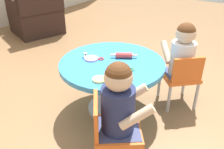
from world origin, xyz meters
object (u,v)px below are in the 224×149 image
at_px(seated_child_right, 183,52).
at_px(craft_scissors, 86,57).
at_px(child_chair_left, 112,130).
at_px(child_chair_right, 181,76).
at_px(armchair_dark, 37,15).
at_px(craft_table, 112,74).
at_px(rolling_pin, 124,55).
at_px(seated_child_left, 119,101).

height_order(seated_child_right, craft_scissors, seated_child_right).
xyz_separation_m(child_chair_left, child_chair_right, (0.92, -0.14, 0.00)).
bearing_deg(armchair_dark, craft_table, -116.24).
bearing_deg(craft_table, rolling_pin, -20.03).
bearing_deg(rolling_pin, craft_scissors, 119.62).
height_order(seated_child_left, rolling_pin, seated_child_left).
bearing_deg(armchair_dark, rolling_pin, -113.19).
height_order(child_chair_right, armchair_dark, armchair_dark).
height_order(seated_child_right, rolling_pin, seated_child_right).
height_order(seated_child_left, craft_scissors, seated_child_left).
height_order(child_chair_left, child_chair_right, same).
distance_m(child_chair_left, seated_child_left, 0.23).
xyz_separation_m(child_chair_left, craft_scissors, (0.48, 0.59, 0.18)).
distance_m(armchair_dark, craft_scissors, 2.21).
bearing_deg(armchair_dark, child_chair_right, -104.17).
bearing_deg(child_chair_right, rolling_pin, 122.23).
bearing_deg(armchair_dark, seated_child_left, -121.66).
xyz_separation_m(seated_child_left, rolling_pin, (0.62, 0.33, -0.02)).
bearing_deg(seated_child_right, child_chair_right, -137.36).
xyz_separation_m(child_chair_left, seated_child_right, (0.95, -0.11, 0.23)).
xyz_separation_m(craft_table, child_chair_right, (0.40, -0.48, -0.06)).
xyz_separation_m(child_chair_left, armchair_dark, (1.58, 2.49, 0.00)).
distance_m(craft_table, rolling_pin, 0.19).
height_order(seated_child_left, seated_child_right, same).
distance_m(craft_table, child_chair_left, 0.63).
xyz_separation_m(child_chair_right, rolling_pin, (-0.28, 0.44, 0.21)).
distance_m(child_chair_left, rolling_pin, 0.74).
bearing_deg(seated_child_right, craft_scissors, 123.88).
distance_m(seated_child_left, armchair_dark, 2.97).
height_order(child_chair_left, rolling_pin, same).
bearing_deg(seated_child_left, child_chair_right, -6.83).
bearing_deg(child_chair_left, craft_table, 33.31).
xyz_separation_m(seated_child_left, armchair_dark, (1.56, 2.52, -0.22)).
height_order(child_chair_right, seated_child_right, seated_child_right).
height_order(child_chair_right, craft_scissors, child_chair_right).
bearing_deg(child_chair_left, craft_scissors, 50.79).
height_order(craft_table, armchair_dark, armchair_dark).
height_order(armchair_dark, craft_scissors, armchair_dark).
bearing_deg(rolling_pin, craft_table, 159.97).
bearing_deg(armchair_dark, seated_child_right, -103.70).
xyz_separation_m(child_chair_right, craft_scissors, (-0.44, 0.72, 0.18)).
height_order(craft_table, child_chair_left, child_chair_left).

